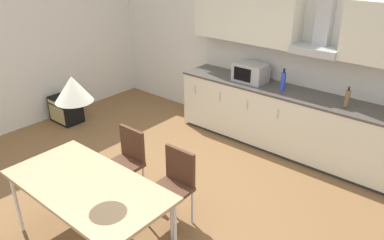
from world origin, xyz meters
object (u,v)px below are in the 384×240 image
at_px(chair_far_right, 174,181).
at_px(microwave, 251,72).
at_px(guitar_amp, 66,109).
at_px(dining_table, 87,188).
at_px(bottle_blue, 283,81).
at_px(bottle_brown, 347,98).
at_px(chair_far_left, 127,157).
at_px(pendant_lamp, 73,89).

bearing_deg(chair_far_right, microwave, 102.60).
relative_size(chair_far_right, guitar_amp, 1.67).
bearing_deg(dining_table, bottle_blue, 82.16).
bearing_deg(guitar_amp, bottle_brown, 19.89).
relative_size(chair_far_left, guitar_amp, 1.67).
distance_m(bottle_brown, pendant_lamp, 3.37).
bearing_deg(guitar_amp, pendant_lamp, -28.43).
distance_m(chair_far_right, pendant_lamp, 1.47).
height_order(microwave, pendant_lamp, pendant_lamp).
distance_m(chair_far_left, pendant_lamp, 1.47).
bearing_deg(bottle_brown, chair_far_right, -113.20).
xyz_separation_m(microwave, chair_far_right, (0.51, -2.27, -0.53)).
relative_size(chair_far_right, pendant_lamp, 2.72).
bearing_deg(dining_table, guitar_amp, 151.57).
relative_size(bottle_blue, bottle_brown, 1.18).
distance_m(bottle_brown, dining_table, 3.31).
bearing_deg(chair_far_right, chair_far_left, 180.00).
relative_size(bottle_blue, chair_far_right, 0.36).
height_order(bottle_blue, bottle_brown, bottle_blue).
relative_size(microwave, bottle_brown, 1.81).
distance_m(chair_far_right, chair_far_left, 0.76).
relative_size(bottle_brown, pendant_lamp, 0.83).
relative_size(bottle_blue, dining_table, 0.19).
distance_m(guitar_amp, pendant_lamp, 3.53).
height_order(microwave, chair_far_left, microwave).
bearing_deg(pendant_lamp, guitar_amp, 151.57).
distance_m(dining_table, pendant_lamp, 0.99).
relative_size(dining_table, chair_far_left, 1.94).
bearing_deg(chair_far_right, pendant_lamp, -115.10).
xyz_separation_m(bottle_brown, guitar_amp, (-4.14, -1.50, -0.81)).
height_order(bottle_blue, dining_table, bottle_blue).
bearing_deg(chair_far_left, bottle_brown, 52.40).
bearing_deg(microwave, bottle_brown, -2.00).
relative_size(chair_far_left, pendant_lamp, 2.72).
bearing_deg(guitar_amp, dining_table, -28.43).
height_order(dining_table, guitar_amp, dining_table).
relative_size(microwave, guitar_amp, 0.92).
bearing_deg(chair_far_left, chair_far_right, -0.00).
bearing_deg(microwave, chair_far_left, -96.29).
bearing_deg(bottle_blue, guitar_amp, -154.79).
bearing_deg(chair_far_right, guitar_amp, 167.32).
height_order(bottle_brown, chair_far_left, bottle_brown).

